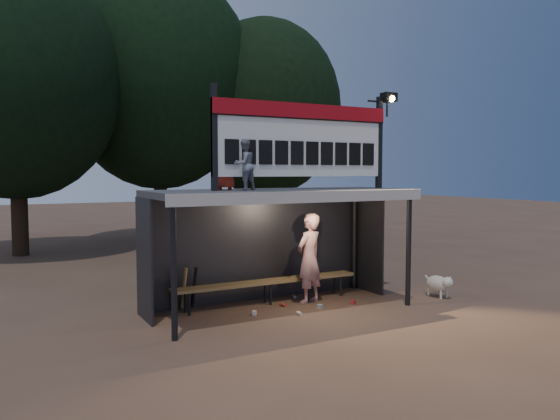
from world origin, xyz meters
The scene contains 13 objects.
ground centered at (0.00, 0.00, 0.00)m, with size 80.00×80.00×0.00m, color #503728.
player centered at (0.78, 0.23, 0.91)m, with size 0.66×0.44×1.82m, color silver.
child_a centered at (-0.79, -0.05, 2.78)m, with size 0.45×0.35×0.93m, color gray.
child_b centered at (-1.06, 0.20, 2.82)m, with size 0.48×0.31×0.99m, color #A32819.
dugout_shelter centered at (0.00, 0.24, 1.85)m, with size 5.10×2.08×2.32m.
scoreboard_assembly centered at (0.56, -0.01, 3.32)m, with size 4.10×0.27×1.99m.
bench centered at (0.00, 0.55, 0.43)m, with size 4.00×0.35×0.48m.
tree_left centered at (-4.00, 10.00, 5.51)m, with size 6.46×6.46×9.27m.
tree_mid centered at (1.00, 11.50, 6.17)m, with size 7.22×7.22×10.36m.
tree_right centered at (5.00, 10.50, 5.19)m, with size 6.08×6.08×8.72m.
dog centered at (3.46, -0.68, 0.28)m, with size 0.36×0.81×0.49m.
bats centered at (-1.66, 0.82, 0.43)m, with size 0.47×0.32×0.84m.
litter centered at (0.43, -0.06, 0.04)m, with size 2.24×1.35×0.08m.
Camera 1 is at (-4.97, -9.11, 2.66)m, focal length 35.00 mm.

